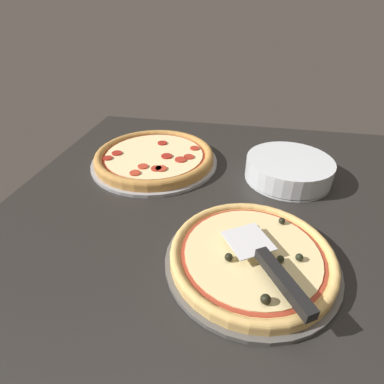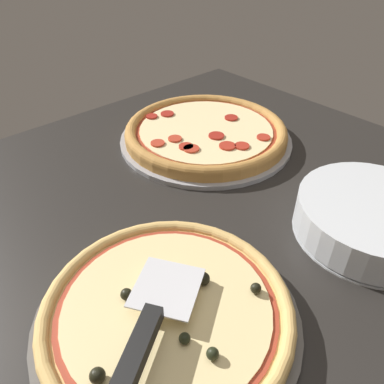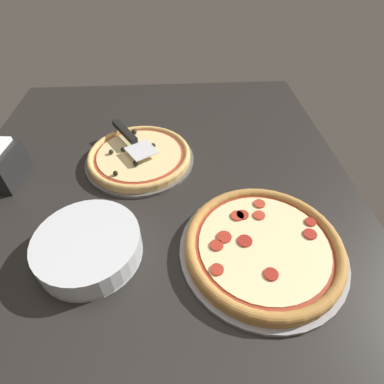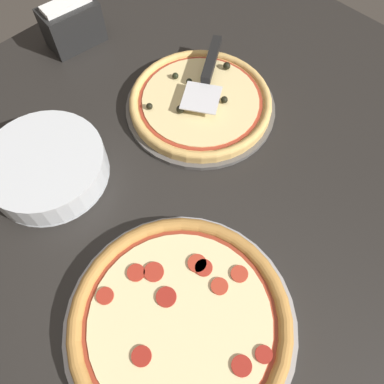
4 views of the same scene
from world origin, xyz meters
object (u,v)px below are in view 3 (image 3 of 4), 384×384
at_px(serving_spatula, 128,135).
at_px(napkin_holder, 3,165).
at_px(pizza_front, 139,155).
at_px(pizza_back, 263,245).
at_px(plate_stack, 89,246).

distance_m(serving_spatula, napkin_holder, 0.37).
height_order(pizza_front, pizza_back, pizza_front).
bearing_deg(pizza_front, pizza_back, 40.30).
relative_size(serving_spatula, napkin_holder, 1.50).
height_order(pizza_front, napkin_holder, napkin_holder).
height_order(pizza_front, serving_spatula, serving_spatula).
xyz_separation_m(pizza_back, plate_stack, (-0.02, -0.41, 0.01)).
xyz_separation_m(pizza_front, plate_stack, (0.35, -0.09, 0.01)).
bearing_deg(serving_spatula, plate_stack, -7.57).
height_order(serving_spatula, napkin_holder, napkin_holder).
distance_m(pizza_front, serving_spatula, 0.08).
xyz_separation_m(pizza_front, napkin_holder, (0.07, -0.39, 0.03)).
bearing_deg(pizza_front, napkin_holder, -80.38).
bearing_deg(plate_stack, pizza_back, 87.49).
distance_m(pizza_front, pizza_back, 0.48).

